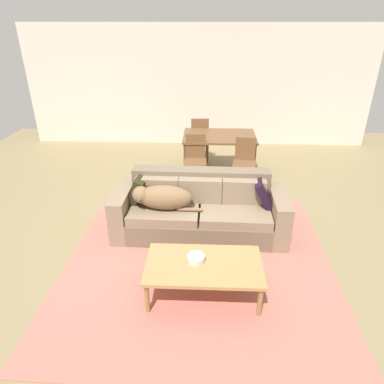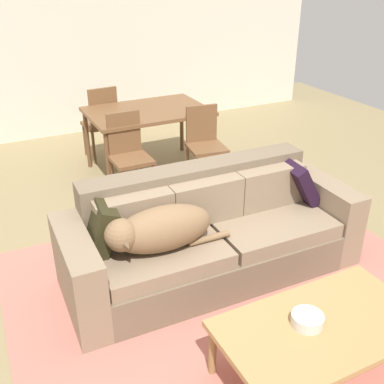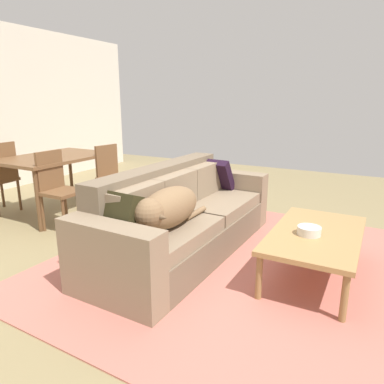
# 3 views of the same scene
# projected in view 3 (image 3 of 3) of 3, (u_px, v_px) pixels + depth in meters

# --- Properties ---
(ground_plane) EXTENTS (10.00, 10.00, 0.00)m
(ground_plane) POSITION_uv_depth(u_px,v_px,m) (177.00, 256.00, 3.45)
(ground_plane) COLOR #8A7952
(area_rug) EXTENTS (3.36, 3.46, 0.01)m
(area_rug) POSITION_uv_depth(u_px,v_px,m) (249.00, 265.00, 3.25)
(area_rug) COLOR #BB695B
(area_rug) RESTS_ON ground
(couch) EXTENTS (2.39, 0.92, 0.85)m
(couch) POSITION_uv_depth(u_px,v_px,m) (182.00, 219.00, 3.49)
(couch) COLOR brown
(couch) RESTS_ON ground
(dog_on_left_cushion) EXTENTS (0.94, 0.35, 0.33)m
(dog_on_left_cushion) POSITION_uv_depth(u_px,v_px,m) (167.00, 208.00, 2.91)
(dog_on_left_cushion) COLOR brown
(dog_on_left_cushion) RESTS_ON couch
(throw_pillow_by_left_arm) EXTENTS (0.28, 0.39, 0.40)m
(throw_pillow_by_left_arm) POSITION_uv_depth(u_px,v_px,m) (117.00, 217.00, 2.71)
(throw_pillow_by_left_arm) COLOR black
(throw_pillow_by_left_arm) RESTS_ON couch
(throw_pillow_by_right_arm) EXTENTS (0.31, 0.41, 0.39)m
(throw_pillow_by_right_arm) POSITION_uv_depth(u_px,v_px,m) (216.00, 175.00, 4.18)
(throw_pillow_by_right_arm) COLOR black
(throw_pillow_by_right_arm) RESTS_ON couch
(coffee_table) EXTENTS (1.25, 0.70, 0.41)m
(coffee_table) POSITION_uv_depth(u_px,v_px,m) (316.00, 237.00, 2.96)
(coffee_table) COLOR #AC824C
(coffee_table) RESTS_ON ground
(bowl_on_coffee_table) EXTENTS (0.19, 0.19, 0.07)m
(bowl_on_coffee_table) POSITION_uv_depth(u_px,v_px,m) (309.00, 231.00, 2.89)
(bowl_on_coffee_table) COLOR silver
(bowl_on_coffee_table) RESTS_ON coffee_table
(dining_table) EXTENTS (1.38, 0.95, 0.76)m
(dining_table) POSITION_uv_depth(u_px,v_px,m) (54.00, 161.00, 4.66)
(dining_table) COLOR brown
(dining_table) RESTS_ON ground
(dining_chair_near_left) EXTENTS (0.40, 0.40, 0.92)m
(dining_chair_near_left) POSITION_uv_depth(u_px,v_px,m) (58.00, 186.00, 4.08)
(dining_chair_near_left) COLOR brown
(dining_chair_near_left) RESTS_ON ground
(dining_chair_near_right) EXTENTS (0.45, 0.45, 0.89)m
(dining_chair_near_right) POSITION_uv_depth(u_px,v_px,m) (113.00, 174.00, 4.80)
(dining_chair_near_right) COLOR brown
(dining_chair_near_right) RESTS_ON ground
(dining_chair_far_left) EXTENTS (0.43, 0.43, 0.95)m
(dining_chair_far_left) POSITION_uv_depth(u_px,v_px,m) (1.00, 175.00, 4.65)
(dining_chair_far_left) COLOR brown
(dining_chair_far_left) RESTS_ON ground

